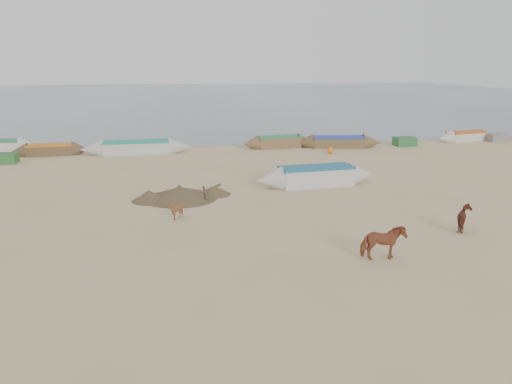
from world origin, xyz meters
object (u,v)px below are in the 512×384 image
cow_adult (383,243)px  near_canoe (316,176)px  calf_front (176,210)px  calf_right (466,219)px

cow_adult → near_canoe: cow_adult is taller
calf_front → near_canoe: near_canoe is taller
calf_front → calf_right: (10.49, -3.18, 0.09)m
cow_adult → calf_right: size_ratio=1.42×
calf_front → calf_right: calf_right is taller
cow_adult → calf_front: (-6.33, 5.31, -0.19)m
cow_adult → near_canoe: size_ratio=0.22×
calf_front → near_canoe: size_ratio=0.12×
cow_adult → calf_right: cow_adult is taller
calf_right → near_canoe: (-3.43, 7.71, 0.03)m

